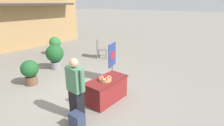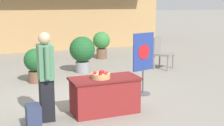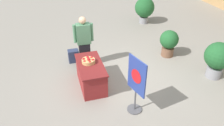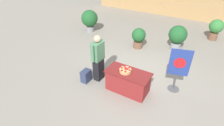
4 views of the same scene
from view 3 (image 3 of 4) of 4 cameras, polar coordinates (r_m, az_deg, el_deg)
The scene contains 9 objects.
ground_plane at distance 6.52m, azimuth 2.54°, elevation -4.00°, with size 120.00×120.00×0.00m, color gray.
display_table at distance 6.07m, azimuth -5.52°, elevation -3.09°, with size 1.36×0.67×0.71m.
apple_basket at distance 5.91m, azimuth -6.18°, elevation 0.61°, with size 0.36×0.36×0.16m.
person_visitor at distance 6.79m, azimuth -7.34°, elevation 5.55°, with size 0.27×0.61×1.63m.
backpack at distance 7.31m, azimuth -10.02°, elevation 1.84°, with size 0.24×0.34×0.42m.
poster_board at distance 5.01m, azimuth 6.36°, elevation -5.37°, with size 0.60×0.36×1.46m.
potted_plant_far_left at distance 7.64m, azimuth 14.64°, elevation 5.42°, with size 0.62×0.62×0.93m.
potted_plant_far_right at distance 10.25m, azimuth 8.50°, elevation 13.97°, with size 0.88×0.88×1.17m.
potted_plant_near_right at distance 6.93m, azimuth 25.95°, elevation 1.27°, with size 0.78×0.78×1.11m.
Camera 3 is at (4.96, -1.76, 3.85)m, focal length 35.00 mm.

